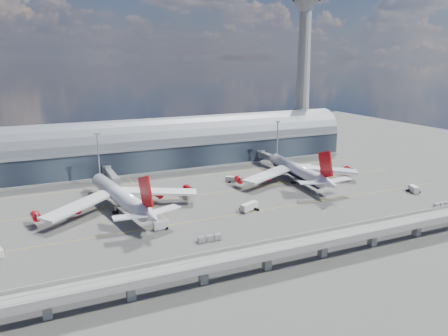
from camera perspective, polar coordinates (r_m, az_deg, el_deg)
name	(u,v)px	position (r m, az deg, el deg)	size (l,w,h in m)	color
ground	(243,204)	(185.55, 2.46, -4.75)	(500.00, 500.00, 0.00)	#474744
taxi_lines	(221,190)	(204.52, -0.35, -2.93)	(200.00, 80.12, 0.01)	gold
terminal	(182,145)	(252.29, -5.56, 2.96)	(200.00, 30.00, 28.00)	#1C232F
control_tower	(303,72)	(290.72, 10.32, 12.28)	(19.00, 19.00, 103.00)	gray
guideway	(323,241)	(140.20, 12.83, -9.24)	(220.00, 8.50, 7.20)	gray
floodlight_mast_left	(99,158)	(218.40, -16.05, 1.32)	(3.00, 0.70, 25.70)	gray
floodlight_mast_right	(277,142)	(252.35, 6.98, 3.45)	(3.00, 0.70, 25.70)	gray
airliner_left	(121,196)	(180.53, -13.31, -3.63)	(67.00, 70.50, 21.51)	white
airliner_right	(298,171)	(220.36, 9.62, -0.36)	(64.99, 67.96, 21.55)	white
jet_bridge_left	(111,174)	(219.27, -14.58, -0.81)	(4.40, 28.00, 7.25)	gray
jet_bridge_right	(272,158)	(248.06, 6.29, 1.29)	(4.40, 32.00, 7.25)	gray
service_truck_1	(161,225)	(160.49, -8.23, -7.36)	(5.74, 3.02, 3.26)	beige
service_truck_2	(249,207)	(177.95, 3.32, -5.04)	(9.01, 5.75, 3.16)	beige
service_truck_3	(413,189)	(219.25, 23.50, -2.54)	(4.50, 6.69, 3.02)	beige
service_truck_4	(309,168)	(243.47, 11.09, -0.01)	(3.81, 5.95, 3.19)	beige
service_truck_5	(231,179)	(217.91, 0.97, -1.47)	(5.69, 5.37, 2.74)	beige
cargo_train_0	(210,238)	(149.40, -1.89, -9.16)	(8.66, 1.93, 1.93)	gray
cargo_train_1	(273,244)	(146.16, 6.37, -9.82)	(10.93, 3.05, 1.80)	gray
cargo_train_2	(441,205)	(203.29, 26.51, -4.31)	(8.01, 1.77, 1.79)	gray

